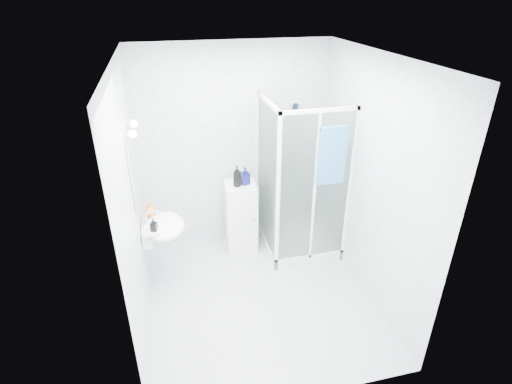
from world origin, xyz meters
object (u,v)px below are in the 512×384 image
object	(u,v)px
shampoo_bottle_b	(245,176)
soap_dispenser_orange	(150,209)
shampoo_bottle_a	(237,176)
storage_cabinet	(241,217)
wall_basin	(161,227)
soap_dispenser_black	(154,225)
shower_enclosure	(295,221)
hand_towel	(332,154)

from	to	relation	value
shampoo_bottle_b	soap_dispenser_orange	world-z (taller)	shampoo_bottle_b
shampoo_bottle_a	shampoo_bottle_b	bearing A→B (deg)	17.81
storage_cabinet	soap_dispenser_orange	distance (m)	1.26
wall_basin	storage_cabinet	size ratio (longest dim) A/B	0.60
storage_cabinet	shampoo_bottle_b	world-z (taller)	shampoo_bottle_b
soap_dispenser_black	soap_dispenser_orange	bearing A→B (deg)	96.75
wall_basin	shampoo_bottle_a	world-z (taller)	shampoo_bottle_a
shampoo_bottle_b	soap_dispenser_orange	distance (m)	1.23
shower_enclosure	soap_dispenser_black	distance (m)	1.85
storage_cabinet	soap_dispenser_black	world-z (taller)	soap_dispenser_black
shampoo_bottle_a	soap_dispenser_orange	distance (m)	1.12
storage_cabinet	shampoo_bottle_b	xyz separation A→B (m)	(0.06, 0.00, 0.58)
storage_cabinet	soap_dispenser_black	distance (m)	1.36
storage_cabinet	soap_dispenser_orange	bearing A→B (deg)	-156.93
shower_enclosure	shampoo_bottle_b	distance (m)	0.88
shampoo_bottle_a	shampoo_bottle_b	distance (m)	0.11
shampoo_bottle_b	soap_dispenser_orange	bearing A→B (deg)	-160.75
shower_enclosure	hand_towel	xyz separation A→B (m)	(0.24, -0.40, 1.06)
shower_enclosure	soap_dispenser_orange	world-z (taller)	shower_enclosure
shampoo_bottle_a	shampoo_bottle_b	size ratio (longest dim) A/B	1.21
wall_basin	soap_dispenser_black	xyz separation A→B (m)	(-0.07, -0.16, 0.14)
shower_enclosure	shampoo_bottle_a	world-z (taller)	shower_enclosure
shampoo_bottle_b	soap_dispenser_black	distance (m)	1.34
storage_cabinet	shampoo_bottle_a	distance (m)	0.60
wall_basin	soap_dispenser_black	distance (m)	0.22
wall_basin	soap_dispenser_orange	bearing A→B (deg)	124.53
shampoo_bottle_b	soap_dispenser_orange	xyz separation A→B (m)	(-1.16, -0.40, -0.10)
wall_basin	hand_towel	xyz separation A→B (m)	(1.89, -0.09, 0.71)
wall_basin	shampoo_bottle_a	distance (m)	1.12
hand_towel	soap_dispenser_orange	distance (m)	2.09
wall_basin	shampoo_bottle_a	size ratio (longest dim) A/B	2.07
soap_dispenser_orange	soap_dispenser_black	distance (m)	0.32
shower_enclosure	shampoo_bottle_a	bearing A→B (deg)	163.74
soap_dispenser_black	shampoo_bottle_b	bearing A→B (deg)	32.64
storage_cabinet	wall_basin	bearing A→B (deg)	-147.91
shampoo_bottle_b	soap_dispenser_black	bearing A→B (deg)	-147.36
storage_cabinet	soap_dispenser_orange	world-z (taller)	soap_dispenser_orange
shower_enclosure	soap_dispenser_orange	xyz separation A→B (m)	(-1.76, -0.16, 0.50)
hand_towel	wall_basin	bearing A→B (deg)	177.43
soap_dispenser_orange	soap_dispenser_black	xyz separation A→B (m)	(0.04, -0.31, -0.01)
shower_enclosure	shampoo_bottle_a	xyz separation A→B (m)	(-0.71, 0.21, 0.62)
hand_towel	shampoo_bottle_a	size ratio (longest dim) A/B	2.50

